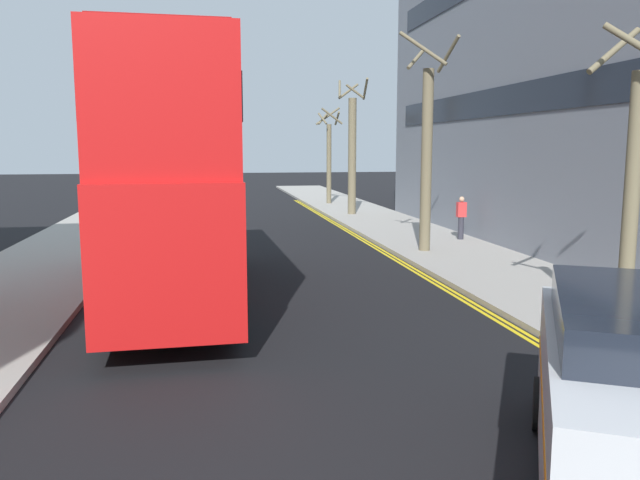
# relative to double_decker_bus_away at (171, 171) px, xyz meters

# --- Properties ---
(sidewalk_right) EXTENTS (4.00, 80.00, 0.14)m
(sidewalk_right) POSITION_rel_double_decker_bus_away_xyz_m (8.97, 1.68, -2.96)
(sidewalk_right) COLOR #9E9991
(sidewalk_right) RESTS_ON ground
(sidewalk_left) EXTENTS (4.00, 80.00, 0.14)m
(sidewalk_left) POSITION_rel_double_decker_bus_away_xyz_m (-4.03, 1.68, -2.96)
(sidewalk_left) COLOR #9E9991
(sidewalk_left) RESTS_ON ground
(kerb_line_outer) EXTENTS (0.10, 56.00, 0.01)m
(kerb_line_outer) POSITION_rel_double_decker_bus_away_xyz_m (6.87, -0.32, -3.03)
(kerb_line_outer) COLOR yellow
(kerb_line_outer) RESTS_ON ground
(kerb_line_inner) EXTENTS (0.10, 56.00, 0.01)m
(kerb_line_inner) POSITION_rel_double_decker_bus_away_xyz_m (6.71, -0.32, -3.03)
(kerb_line_inner) COLOR yellow
(kerb_line_inner) RESTS_ON ground
(double_decker_bus_away) EXTENTS (3.03, 10.87, 5.64)m
(double_decker_bus_away) POSITION_rel_double_decker_bus_away_xyz_m (0.00, 0.00, 0.00)
(double_decker_bus_away) COLOR red
(double_decker_bus_away) RESTS_ON ground
(pedestrian_far) EXTENTS (0.34, 0.22, 1.62)m
(pedestrian_far) POSITION_rel_double_decker_bus_away_xyz_m (10.25, 7.12, -2.04)
(pedestrian_far) COLOR #2D2D38
(pedestrian_far) RESTS_ON sidewalk_right
(street_tree_near) EXTENTS (1.54, 1.63, 5.93)m
(street_tree_near) POSITION_rel_double_decker_bus_away_xyz_m (8.30, 23.41, 0.07)
(street_tree_near) COLOR #6B6047
(street_tree_near) RESTS_ON sidewalk_right
(street_tree_mid) EXTENTS (1.93, 1.91, 7.10)m
(street_tree_mid) POSITION_rel_double_decker_bus_away_xyz_m (8.02, 4.86, 0.37)
(street_tree_mid) COLOR #6B6047
(street_tree_mid) RESTS_ON sidewalk_right
(street_tree_far) EXTENTS (1.63, 1.57, 6.91)m
(street_tree_far) POSITION_rel_double_decker_bus_away_xyz_m (8.27, 16.92, 0.33)
(street_tree_far) COLOR #6B6047
(street_tree_far) RESTS_ON sidewalk_right
(street_tree_distant) EXTENTS (1.65, 1.65, 5.82)m
(street_tree_distant) POSITION_rel_double_decker_bus_away_xyz_m (8.57, -4.83, -0.08)
(street_tree_distant) COLOR #6B6047
(street_tree_distant) RESTS_ON sidewalk_right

